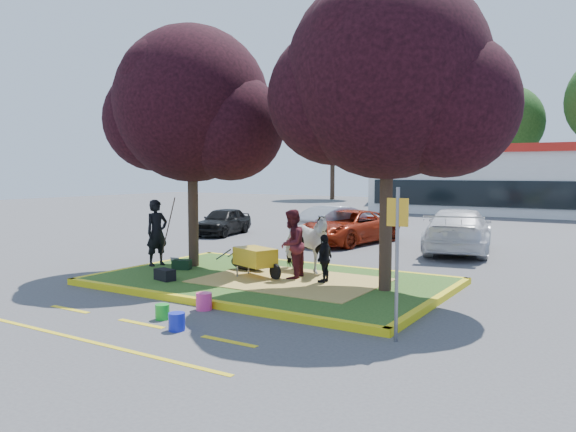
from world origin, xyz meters
The scene contains 31 objects.
ground centered at (0.00, 0.00, 0.00)m, with size 90.00×90.00×0.00m, color #424244.
median_island centered at (0.00, 0.00, 0.07)m, with size 8.00×5.00×0.15m, color #264B17.
curb_near centered at (0.00, -2.58, 0.07)m, with size 8.30×0.16×0.15m, color yellow.
curb_far centered at (0.00, 2.58, 0.07)m, with size 8.30×0.16×0.15m, color yellow.
curb_left centered at (-4.08, 0.00, 0.07)m, with size 0.16×5.30×0.15m, color yellow.
curb_right centered at (4.08, 0.00, 0.07)m, with size 0.16×5.30×0.15m, color yellow.
straw_bedding centered at (0.60, 0.00, 0.15)m, with size 4.20×3.00×0.01m, color tan.
tree_purple_left centered at (-2.78, 0.38, 4.36)m, with size 5.06×4.20×6.51m.
tree_purple_right centered at (2.92, 0.18, 4.56)m, with size 5.30×4.40×6.82m.
fire_lane_stripe_a centered at (-2.00, -4.20, 0.00)m, with size 1.10×0.12×0.01m, color yellow.
fire_lane_stripe_b centered at (0.00, -4.20, 0.00)m, with size 1.10×0.12×0.01m, color yellow.
fire_lane_stripe_c centered at (2.00, -4.20, 0.00)m, with size 1.10×0.12×0.01m, color yellow.
fire_lane_long centered at (0.00, -5.40, 0.00)m, with size 6.00×0.10×0.01m, color yellow.
retail_building centered at (2.00, 27.98, 2.25)m, with size 20.40×8.40×4.40m.
treeline centered at (1.23, 37.61, 7.73)m, with size 46.58×7.80×14.63m.
cow centered at (0.33, 1.11, 0.92)m, with size 0.83×1.83×1.54m, color white.
calf centered at (-1.14, 0.63, 0.36)m, with size 0.99×0.56×0.43m, color black.
handler centered at (-3.70, -0.09, 1.06)m, with size 0.67×0.44×1.83m, color black.
visitor_a centered at (0.47, 0.25, 0.99)m, with size 0.82×0.64×1.68m, color #48141D.
visitor_b centered at (1.40, 0.20, 0.72)m, with size 0.67×0.28×1.14m, color black.
wheelbarrow centered at (-0.36, -0.10, 0.65)m, with size 1.91×0.99×0.73m.
gear_bag_dark centered at (-2.00, -1.54, 0.28)m, with size 0.53×0.29×0.27m, color black.
gear_bag_green centered at (-2.70, -0.19, 0.28)m, with size 0.48×0.30×0.25m, color black.
sign_post centered at (4.30, -2.78, 1.54)m, with size 0.35×0.06×2.50m.
bucket_green centered at (0.10, -3.77, 0.14)m, with size 0.26×0.26×0.28m, color green.
bucket_pink centered at (0.29, -2.80, 0.17)m, with size 0.32×0.32×0.34m, color #F63685.
bucket_blue centered at (0.84, -4.17, 0.16)m, with size 0.29×0.29×0.31m, color #1623B5.
car_black centered at (-7.69, 7.84, 0.59)m, with size 1.40×3.49×1.19m, color black.
car_silver centered at (-2.64, 9.02, 0.68)m, with size 1.45×4.15×1.37m, color #AAADB2.
car_red centered at (-1.74, 7.97, 0.64)m, with size 2.12×4.61×1.28m, color maroon.
car_white centered at (2.42, 7.88, 0.74)m, with size 2.08×5.13×1.49m, color white.
Camera 1 is at (7.51, -11.24, 2.75)m, focal length 35.00 mm.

